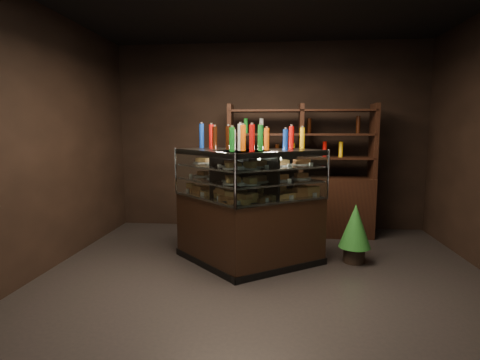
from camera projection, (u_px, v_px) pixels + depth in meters
The scene contains 7 objects.
ground at pixel (263, 288), 3.85m from camera, with size 5.00×5.00×0.00m, color black.
room_shell at pixel (265, 96), 3.60m from camera, with size 5.02×5.02×3.01m.
display_case at pixel (246, 226), 4.49m from camera, with size 1.92×1.37×1.39m.
food_display at pixel (246, 179), 4.40m from camera, with size 1.56×0.95×0.43m.
bottles_top at pixel (247, 138), 4.35m from camera, with size 1.39×0.81×0.30m.
potted_conifer at pixel (355, 225), 4.55m from camera, with size 0.38×0.38×0.82m.
back_shelving at pixel (300, 196), 5.75m from camera, with size 2.20×0.42×2.00m.
Camera 1 is at (0.11, -3.68, 1.62)m, focal length 28.00 mm.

